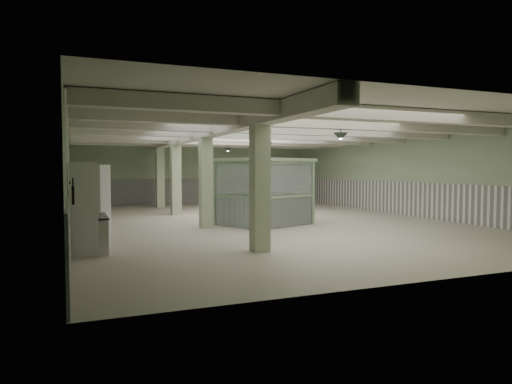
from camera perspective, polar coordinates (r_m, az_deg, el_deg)
name	(u,v)px	position (r m, az deg, el deg)	size (l,w,h in m)	color
floor	(260,222)	(18.10, 0.52, -3.71)	(20.00, 20.00, 0.00)	beige
ceiling	(260,130)	(18.04, 0.53, 7.72)	(14.00, 20.00, 0.02)	silver
wall_back	(196,173)	(27.49, -7.50, 2.32)	(14.00, 0.02, 3.60)	#ABC49C
wall_front	(460,185)	(9.55, 24.19, 0.85)	(14.00, 0.02, 3.60)	#ABC49C
wall_left	(68,178)	(16.61, -22.39, 1.69)	(0.02, 20.00, 3.60)	#ABC49C
wall_right	(403,175)	(21.65, 17.91, 2.02)	(0.02, 20.00, 3.60)	#ABC49C
wainscot_left	(70,209)	(16.66, -22.23, -1.92)	(0.05, 19.90, 1.50)	white
wainscot_right	(402,198)	(21.68, 17.82, -0.75)	(0.05, 19.90, 1.50)	white
wainscot_back	(196,191)	(27.49, -7.47, 0.13)	(13.90, 0.05, 1.50)	white
girder	(198,134)	(17.22, -7.24, 7.19)	(0.45, 19.90, 0.40)	silver
beam_a	(380,114)	(11.49, 15.22, 9.42)	(13.90, 0.35, 0.32)	silver
beam_b	(326,123)	(13.56, 8.75, 8.49)	(13.90, 0.35, 0.32)	silver
beam_c	(288,130)	(15.75, 4.05, 7.74)	(13.90, 0.35, 0.32)	silver
beam_d	(260,135)	(18.03, 0.53, 7.15)	(13.90, 0.35, 0.32)	silver
beam_e	(239,139)	(20.35, -2.19, 6.67)	(13.90, 0.35, 0.32)	silver
beam_f	(221,142)	(22.72, -4.34, 6.28)	(13.90, 0.35, 0.32)	silver
beam_g	(208,144)	(25.11, -6.08, 5.96)	(13.90, 0.35, 0.32)	silver
column_a	(260,181)	(11.48, 0.48, 1.43)	(0.42, 0.42, 3.60)	beige
column_b	(206,177)	(16.21, -6.30, 1.87)	(0.42, 0.42, 3.60)	beige
column_c	(176,175)	(21.07, -9.99, 2.10)	(0.42, 0.42, 3.60)	beige
column_d	(160,174)	(25.00, -11.90, 2.21)	(0.42, 0.42, 3.60)	beige
hook_rail	(70,183)	(9.01, -22.25, 1.09)	(0.02, 0.02, 1.20)	black
pendant_front	(341,136)	(13.79, 10.53, 6.84)	(0.44, 0.44, 0.22)	#2B392D
pendant_mid	(267,145)	(18.66, 1.36, 5.87)	(0.44, 0.44, 0.22)	#2B392D
pendant_back	(228,150)	(23.33, -3.54, 5.29)	(0.44, 0.44, 0.22)	#2B392D
prep_counter	(86,225)	(14.12, -20.48, -3.92)	(0.93, 5.31, 0.91)	silver
pitcher_near	(83,209)	(12.68, -20.76, -2.00)	(0.21, 0.24, 0.31)	silver
pitcher_far	(85,206)	(13.62, -20.63, -1.69)	(0.20, 0.23, 0.29)	silver
veg_colander	(87,203)	(15.53, -20.42, -1.26)	(0.49, 0.49, 0.22)	#3E3E43
orange_bowl	(83,206)	(14.97, -20.82, -1.67)	(0.27, 0.27, 0.10)	#B2B2B7
skillet_near	(73,195)	(8.75, -21.90, -0.40)	(0.33, 0.33, 0.04)	black
skillet_far	(73,194)	(9.19, -21.91, -0.24)	(0.26, 0.26, 0.03)	black
walkin_cooler	(84,205)	(12.65, -20.74, -1.53)	(0.98, 2.53, 2.32)	silver
guard_booth	(264,179)	(17.07, 1.03, 1.58)	(3.83, 3.57, 2.48)	gray
filing_cabinet	(302,203)	(18.39, 5.78, -1.43)	(0.45, 0.65, 1.40)	#5A5D4D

